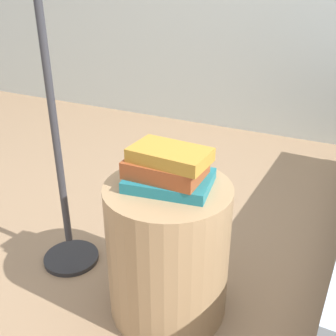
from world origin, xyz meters
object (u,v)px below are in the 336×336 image
book_rust (166,167)px  book_ochre (170,155)px  book_teal (168,180)px  side_table (168,250)px

book_rust → book_ochre: book_ochre is taller
book_rust → book_teal: bearing=40.0°
book_rust → side_table: bearing=-28.4°
side_table → book_rust: size_ratio=2.10×
book_teal → book_ochre: (0.01, -0.01, 0.10)m
book_teal → book_rust: 0.05m
side_table → book_rust: bearing=152.2°
book_teal → book_rust: book_rust is taller
side_table → book_ochre: (0.01, 0.00, 0.38)m
book_ochre → side_table: bearing=-160.3°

